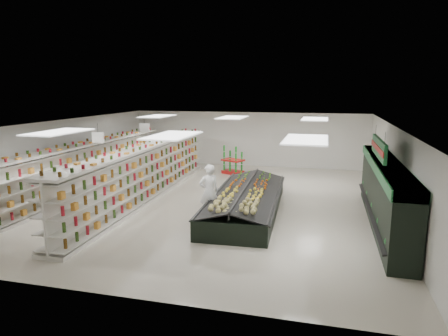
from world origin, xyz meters
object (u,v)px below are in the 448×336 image
(gondola_left, at_px, (88,169))
(shopper_main, at_px, (209,192))
(gondola_center, at_px, (146,174))
(soda_endcap, at_px, (233,161))
(produce_island, at_px, (246,200))
(shopper_background, at_px, (156,159))

(gondola_left, relative_size, shopper_main, 6.41)
(gondola_left, distance_m, shopper_main, 6.85)
(gondola_left, bearing_deg, shopper_main, -19.72)
(gondola_center, xyz_separation_m, soda_endcap, (2.41, 5.76, -0.34))
(produce_island, xyz_separation_m, soda_endcap, (-2.04, 6.60, 0.23))
(soda_endcap, relative_size, shopper_background, 0.82)
(gondola_center, relative_size, shopper_main, 6.57)
(gondola_left, height_order, shopper_main, gondola_left)
(gondola_center, height_order, shopper_main, gondola_center)
(shopper_background, bearing_deg, gondola_center, -148.49)
(produce_island, relative_size, shopper_background, 3.97)
(produce_island, height_order, soda_endcap, soda_endcap)
(soda_endcap, distance_m, shopper_background, 4.14)
(shopper_main, bearing_deg, gondola_left, -56.79)
(produce_island, bearing_deg, soda_endcap, 107.19)
(shopper_background, bearing_deg, shopper_main, -130.06)
(soda_endcap, height_order, shopper_main, shopper_main)
(gondola_center, bearing_deg, shopper_background, 107.77)
(gondola_left, height_order, gondola_center, gondola_center)
(soda_endcap, bearing_deg, produce_island, -72.81)
(gondola_left, distance_m, produce_island, 7.67)
(gondola_center, relative_size, shopper_background, 7.48)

